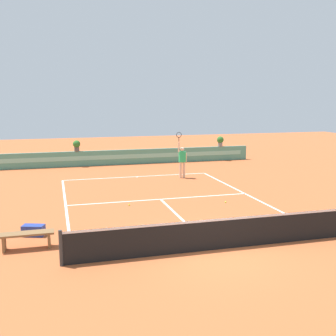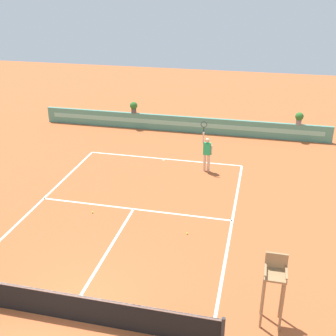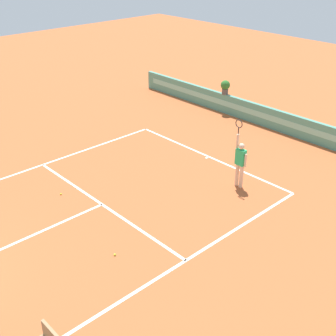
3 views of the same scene
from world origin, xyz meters
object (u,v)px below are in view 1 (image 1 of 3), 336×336
object	(u,v)px
potted_plant_left	(77,145)
bench_courtside	(27,237)
tennis_player	(182,159)
tennis_ball_near_baseline	(129,205)
tennis_ball_mid_court	(225,202)
potted_plant_far_right	(220,141)
gear_bag	(33,230)

from	to	relation	value
potted_plant_left	bench_courtside	bearing A→B (deg)	-98.89
tennis_player	tennis_ball_near_baseline	xyz separation A→B (m)	(-3.94, -5.17, -1.02)
tennis_ball_mid_court	potted_plant_far_right	bearing A→B (deg)	68.55
gear_bag	tennis_ball_near_baseline	size ratio (longest dim) A/B	10.29
gear_bag	potted_plant_left	size ratio (longest dim) A/B	0.97
tennis_player	potted_plant_far_right	xyz separation A→B (m)	(4.59, 5.52, 0.36)
bench_courtside	tennis_player	size ratio (longest dim) A/B	0.62
tennis_player	tennis_ball_mid_court	xyz separation A→B (m)	(0.14, -5.82, -1.02)
gear_bag	potted_plant_far_right	distance (m)	18.34
bench_courtside	tennis_player	distance (m)	12.13
gear_bag	tennis_ball_near_baseline	xyz separation A→B (m)	(3.70, 2.92, -0.15)
tennis_ball_near_baseline	potted_plant_left	xyz separation A→B (m)	(-1.52, 10.69, 1.38)
tennis_ball_mid_court	potted_plant_left	world-z (taller)	potted_plant_left
gear_bag	tennis_player	size ratio (longest dim) A/B	0.27
bench_courtside	potted_plant_left	bearing A→B (deg)	81.11
tennis_ball_near_baseline	tennis_ball_mid_court	bearing A→B (deg)	-9.13
gear_bag	tennis_ball_mid_court	bearing A→B (deg)	16.21
bench_courtside	gear_bag	distance (m)	1.23
potted_plant_far_right	potted_plant_left	xyz separation A→B (m)	(-10.05, 0.00, 0.00)
tennis_player	tennis_ball_mid_court	bearing A→B (deg)	-88.66
gear_bag	potted_plant_left	distance (m)	13.84
gear_bag	tennis_ball_near_baseline	bearing A→B (deg)	38.23
potted_plant_far_right	bench_courtside	bearing A→B (deg)	-129.87
gear_bag	tennis_ball_mid_court	world-z (taller)	gear_bag
tennis_ball_mid_court	tennis_player	bearing A→B (deg)	91.34
bench_courtside	potted_plant_far_right	size ratio (longest dim) A/B	2.21
bench_courtside	potted_plant_left	distance (m)	15.03
gear_bag	tennis_player	world-z (taller)	tennis_player
tennis_ball_near_baseline	potted_plant_left	size ratio (longest dim) A/B	0.09
bench_courtside	tennis_ball_mid_court	bearing A→B (deg)	23.66
tennis_ball_near_baseline	tennis_ball_mid_court	size ratio (longest dim) A/B	1.00
tennis_ball_near_baseline	potted_plant_far_right	bearing A→B (deg)	51.39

